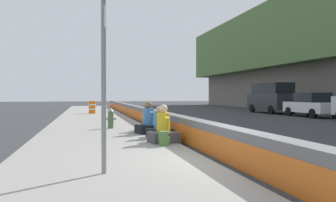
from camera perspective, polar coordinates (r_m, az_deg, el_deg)
ground_plane at (r=8.21m, az=9.95°, el=-10.01°), size 160.00×160.00×0.00m
sidewalk_strip at (r=7.60m, az=-9.14°, el=-10.37°), size 80.00×4.40×0.14m
jersey_barrier at (r=8.14m, az=9.93°, el=-7.08°), size 76.00×0.45×0.85m
route_sign_post at (r=6.66m, az=-10.05°, el=6.54°), size 0.44×0.09×3.60m
fire_hydrant at (r=15.58m, az=-9.02°, el=-2.62°), size 0.26×0.46×0.88m
seated_person_foreground at (r=10.86m, az=-0.73°, el=-4.67°), size 0.81×0.91×1.13m
seated_person_middle at (r=12.14m, az=-1.37°, el=-4.19°), size 0.76×0.85×1.05m
seated_person_rear at (r=13.41m, az=-3.08°, el=-3.52°), size 0.89×0.99×1.19m
seated_person_far at (r=14.40m, az=-3.29°, el=-3.37°), size 0.74×0.84×1.06m
backpack at (r=10.22m, az=-0.68°, el=-5.93°), size 0.32×0.28×0.40m
construction_barrel at (r=28.18m, az=-11.84°, el=-0.96°), size 0.54×0.54×0.95m
parked_car_fourth at (r=27.27m, az=21.65°, el=-0.56°), size 4.50×1.95×1.71m
parked_car_midline at (r=31.98m, az=15.98°, el=0.57°), size 5.14×2.18×2.56m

